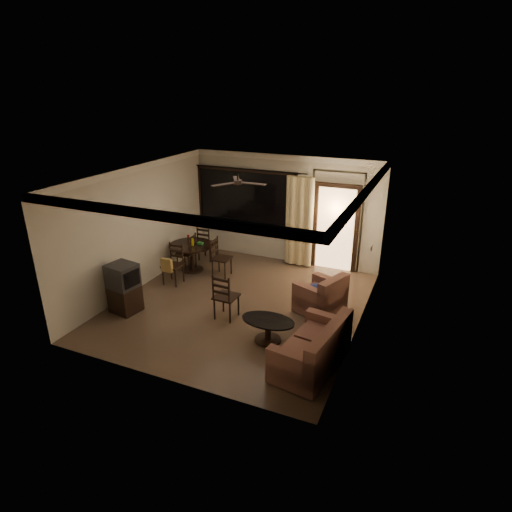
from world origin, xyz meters
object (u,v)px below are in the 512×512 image
at_px(dining_table, 191,250).
at_px(sofa, 314,351).
at_px(armchair, 322,297).
at_px(side_chair, 226,305).
at_px(dining_chair_east, 221,265).
at_px(dining_chair_north, 207,249).
at_px(tv_cabinet, 124,288).
at_px(dining_chair_west, 187,259).
at_px(coffee_table, 268,327).
at_px(dining_chair_south, 173,271).

relative_size(dining_table, sofa, 0.66).
relative_size(armchair, side_chair, 1.09).
height_order(dining_chair_east, dining_chair_north, same).
bearing_deg(tv_cabinet, dining_chair_west, 98.51).
height_order(dining_chair_east, coffee_table, dining_chair_east).
height_order(sofa, armchair, armchair).
xyz_separation_m(sofa, coffee_table, (-1.00, 0.46, -0.04)).
distance_m(dining_chair_east, side_chair, 2.09).
xyz_separation_m(dining_chair_west, dining_chair_north, (0.13, 0.79, 0.00)).
distance_m(dining_chair_south, coffee_table, 3.28).
height_order(dining_chair_west, dining_chair_south, same).
height_order(dining_chair_south, tv_cabinet, tv_cabinet).
relative_size(dining_chair_west, dining_chair_south, 1.00).
relative_size(dining_table, dining_chair_north, 1.16).
relative_size(coffee_table, side_chair, 1.01).
height_order(dining_chair_north, tv_cabinet, tv_cabinet).
relative_size(dining_chair_west, sofa, 0.57).
bearing_deg(armchair, side_chair, -128.58).
bearing_deg(dining_table, dining_chair_east, 0.22).
height_order(dining_table, tv_cabinet, tv_cabinet).
height_order(dining_chair_east, sofa, dining_chair_east).
bearing_deg(dining_chair_north, coffee_table, 134.27).
distance_m(dining_table, dining_chair_west, 0.30).
xyz_separation_m(dining_chair_east, sofa, (3.15, -2.70, 0.05)).
height_order(dining_chair_south, armchair, dining_chair_south).
distance_m(tv_cabinet, side_chair, 2.14).
distance_m(dining_table, sofa, 4.81).
relative_size(armchair, coffee_table, 1.08).
relative_size(dining_chair_east, dining_chair_south, 1.00).
height_order(dining_chair_north, coffee_table, dining_chair_north).
bearing_deg(armchair, coffee_table, -91.96).
relative_size(dining_chair_east, sofa, 0.57).
bearing_deg(coffee_table, dining_chair_east, 133.65).
bearing_deg(armchair, dining_table, -171.16).
bearing_deg(dining_chair_east, tv_cabinet, 157.22).
bearing_deg(dining_chair_north, armchair, 155.67).
distance_m(dining_chair_north, tv_cabinet, 3.18).
distance_m(dining_table, dining_chair_north, 0.83).
bearing_deg(tv_cabinet, armchair, 31.33).
xyz_separation_m(dining_table, coffee_table, (2.98, -2.24, -0.25)).
distance_m(coffee_table, side_chair, 1.17).
bearing_deg(dining_chair_west, dining_chair_east, 90.22).
bearing_deg(dining_table, dining_chair_west, -177.61).
bearing_deg(sofa, dining_chair_west, 155.59).
bearing_deg(tv_cabinet, dining_table, 95.15).
distance_m(tv_cabinet, armchair, 4.06).
bearing_deg(dining_chair_west, dining_table, 92.08).
distance_m(dining_chair_east, dining_chair_north, 1.15).
bearing_deg(dining_chair_south, dining_chair_north, 90.00).
relative_size(tv_cabinet, sofa, 0.63).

